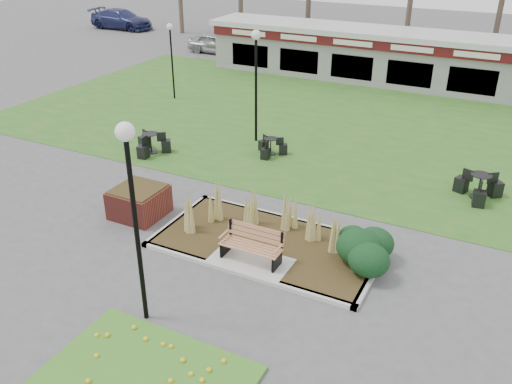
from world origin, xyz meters
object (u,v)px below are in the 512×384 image
at_px(bistro_set_b, 478,190).
at_px(brick_planter, 139,202).
at_px(lamp_post_far_left, 256,62).
at_px(car_blue, 121,19).
at_px(lamp_post_mid_left, 171,45).
at_px(bistro_set_c, 271,149).
at_px(car_black, 313,37).
at_px(park_bench, 252,244).
at_px(bistro_set_a, 151,146).
at_px(food_pavilion, 416,59).
at_px(car_silver, 216,43).
at_px(lamp_post_near_left, 131,183).

bearing_deg(bistro_set_b, brick_planter, -147.07).
distance_m(lamp_post_far_left, car_blue, 28.51).
bearing_deg(lamp_post_mid_left, bistro_set_b, -16.92).
relative_size(bistro_set_c, car_black, 0.29).
xyz_separation_m(park_bench, bistro_set_a, (-7.17, 5.05, -0.30)).
bearing_deg(bistro_set_c, car_blue, 140.52).
height_order(food_pavilion, car_blue, food_pavilion).
bearing_deg(bistro_set_b, car_silver, 141.99).
bearing_deg(brick_planter, car_blue, 130.40).
bearing_deg(park_bench, car_silver, 122.95).
xyz_separation_m(lamp_post_mid_left, bistro_set_b, (15.55, -4.73, -2.48)).
distance_m(lamp_post_mid_left, bistro_set_a, 7.76).
distance_m(food_pavilion, bistro_set_c, 13.04).
bearing_deg(lamp_post_mid_left, food_pavilion, 37.65).
bearing_deg(car_silver, lamp_post_near_left, -152.94).
distance_m(park_bench, brick_planter, 4.47).
bearing_deg(car_silver, brick_planter, -155.54).
distance_m(bistro_set_a, car_silver, 18.10).
relative_size(bistro_set_a, car_silver, 0.38).
bearing_deg(car_blue, lamp_post_far_left, -130.22).
xyz_separation_m(food_pavilion, lamp_post_far_left, (-4.04, -11.58, 1.86)).
bearing_deg(lamp_post_near_left, food_pavilion, 87.04).
relative_size(bistro_set_c, car_blue, 0.23).
xyz_separation_m(park_bench, car_black, (-8.85, 26.75, 0.14)).
bearing_deg(brick_planter, car_silver, 114.79).
bearing_deg(bistro_set_c, park_bench, -68.13).
bearing_deg(lamp_post_far_left, park_bench, -63.62).
distance_m(brick_planter, bistro_set_c, 6.49).
bearing_deg(brick_planter, bistro_set_b, 32.93).
relative_size(food_pavilion, car_silver, 6.15).
distance_m(lamp_post_mid_left, car_silver, 11.00).
bearing_deg(car_blue, food_pavilion, -104.76).
bearing_deg(bistro_set_a, brick_planter, -57.22).
distance_m(lamp_post_mid_left, lamp_post_far_left, 7.39).
xyz_separation_m(bistro_set_b, car_blue, (-30.99, 19.30, 0.50)).
xyz_separation_m(brick_planter, lamp_post_far_left, (0.36, 7.39, 2.86)).
distance_m(park_bench, car_blue, 36.86).
distance_m(bistro_set_c, car_black, 20.61).
distance_m(lamp_post_far_left, car_black, 19.40).
bearing_deg(bistro_set_a, lamp_post_far_left, 44.57).
height_order(bistro_set_a, car_silver, car_silver).
xyz_separation_m(lamp_post_far_left, bistro_set_b, (9.03, -1.30, -3.03)).
relative_size(lamp_post_mid_left, car_blue, 0.69).
bearing_deg(bistro_set_b, bistro_set_c, 178.43).
height_order(brick_planter, car_silver, car_silver).
height_order(car_silver, car_blue, car_blue).
distance_m(food_pavilion, car_silver, 14.28).
relative_size(lamp_post_far_left, car_silver, 1.15).
bearing_deg(park_bench, lamp_post_near_left, -110.46).
distance_m(food_pavilion, lamp_post_near_left, 23.01).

